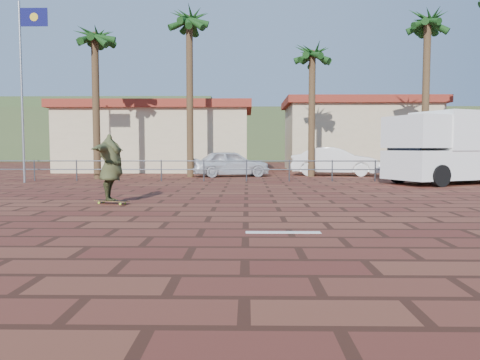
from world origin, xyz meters
The scene contains 18 objects.
ground centered at (0.00, 0.00, 0.00)m, with size 120.00×120.00×0.00m, color brown.
paint_stripe centered at (0.70, -1.20, 0.00)m, with size 1.40×0.22×0.01m, color white.
guardrail centered at (0.00, 12.00, 0.68)m, with size 24.06×0.06×1.00m.
flagpole centered at (-9.87, 11.00, 4.64)m, with size 1.30×0.10×8.00m.
palm_far_left centered at (-7.50, 13.50, 6.83)m, with size 2.40×2.40×8.25m.
palm_left centered at (-3.00, 15.00, 7.95)m, with size 2.40×2.40×9.45m.
palm_center centered at (3.50, 15.50, 6.36)m, with size 2.40×2.40×7.75m.
palm_right centered at (9.00, 14.00, 7.58)m, with size 2.40×2.40×9.05m.
building_west centered at (-6.00, 22.00, 2.28)m, with size 12.60×7.60×4.50m.
building_east centered at (8.00, 24.00, 2.54)m, with size 10.60×6.60×5.00m.
hill_front centered at (0.00, 50.00, 3.00)m, with size 70.00×18.00×6.00m, color #384C28.
hill_back centered at (-22.00, 56.00, 4.00)m, with size 35.00×14.00×8.00m, color #384C28.
longboard centered at (-3.76, 3.11, 0.08)m, with size 1.04×0.57×0.10m.
skateboarder centered at (-3.76, 3.11, 1.03)m, with size 2.28×0.62×1.85m, color #3F4324.
campervan centered at (9.16, 10.88, 1.64)m, with size 6.53×4.76×3.13m.
car_silver centered at (-0.87, 15.55, 0.71)m, with size 1.69×4.19×1.43m, color silver.
car_white centered at (4.99, 16.50, 0.80)m, with size 1.69×4.85×1.60m, color white.
street_sign centered at (9.64, 12.00, 1.37)m, with size 0.39×0.13×1.97m.
Camera 1 is at (0.03, -9.83, 1.59)m, focal length 35.00 mm.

